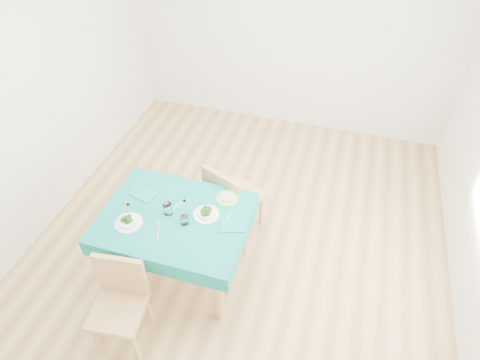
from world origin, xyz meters
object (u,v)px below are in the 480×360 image
(bowl_far, at_px, (206,212))
(table, at_px, (179,245))
(bowl_near, at_px, (128,221))
(side_plate, at_px, (227,198))
(chair_near, at_px, (117,306))
(chair_far, at_px, (236,187))

(bowl_far, bearing_deg, table, -160.44)
(bowl_near, relative_size, side_plate, 1.16)
(chair_near, relative_size, bowl_near, 4.35)
(chair_near, xyz_separation_m, side_plate, (0.54, 1.06, 0.27))
(table, height_order, bowl_near, bowl_near)
(table, height_order, chair_near, chair_near)
(chair_far, bearing_deg, bowl_far, 106.15)
(bowl_near, bearing_deg, side_plate, 36.34)
(table, height_order, bowl_far, bowl_far)
(bowl_far, bearing_deg, chair_far, 83.13)
(table, distance_m, bowl_near, 0.55)
(table, distance_m, chair_near, 0.77)
(table, xyz_separation_m, bowl_near, (-0.32, -0.18, 0.41))
(bowl_near, height_order, side_plate, bowl_near)
(table, relative_size, chair_near, 1.24)
(chair_far, distance_m, bowl_near, 1.10)
(chair_near, relative_size, side_plate, 5.03)
(chair_near, xyz_separation_m, chair_far, (0.50, 1.42, 0.07))
(bowl_near, bearing_deg, chair_near, -75.88)
(chair_far, distance_m, side_plate, 0.42)
(table, xyz_separation_m, bowl_far, (0.25, 0.09, 0.41))
(table, relative_size, bowl_near, 5.38)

